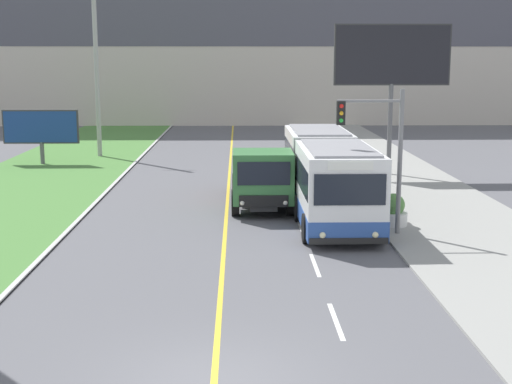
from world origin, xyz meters
TOP-DOWN VIEW (x-y plane):
  - ground_plane at (0.00, 0.00)m, footprint 300.00×300.00m
  - lane_marking_centre at (0.29, 1.06)m, footprint 2.88×140.00m
  - apartment_block_background at (0.00, 56.57)m, footprint 80.00×8.04m
  - city_bus at (3.96, 15.05)m, footprint 2.72×11.90m
  - dump_truck at (1.43, 15.84)m, footprint 2.44×6.86m
  - utility_pole_far at (-8.22, 32.07)m, footprint 1.80×0.28m
  - traffic_light_mast at (5.29, 11.37)m, footprint 2.28×0.32m
  - billboard_large at (8.37, 24.24)m, footprint 5.97×0.24m
  - billboard_small at (-10.92, 28.76)m, footprint 4.33×0.24m
  - planter_round_near at (6.09, 12.55)m, footprint 1.03×1.03m
  - planter_round_second at (6.33, 18.01)m, footprint 1.12×1.12m

SIDE VIEW (x-z plane):
  - ground_plane at x=0.00m, z-range 0.00..0.00m
  - lane_marking_centre at x=0.29m, z-range 0.00..0.01m
  - planter_round_second at x=6.33m, z-range 0.00..1.18m
  - planter_round_near at x=6.09m, z-range 0.01..1.18m
  - dump_truck at x=1.43m, z-range 0.00..2.50m
  - city_bus at x=3.96m, z-range 0.02..3.07m
  - billboard_small at x=-10.92m, z-range 0.55..3.70m
  - traffic_light_mast at x=5.29m, z-range 0.72..5.77m
  - utility_pole_far at x=-8.22m, z-range 0.06..11.38m
  - billboard_large at x=8.37m, z-range 2.10..9.89m
  - apartment_block_background at x=0.00m, z-range 0.00..20.39m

